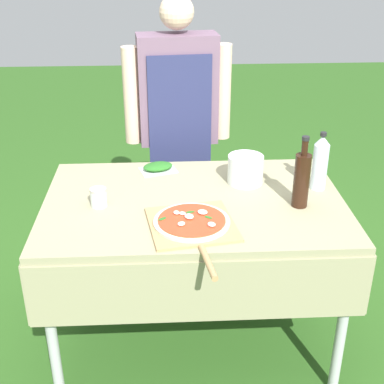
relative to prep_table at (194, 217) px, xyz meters
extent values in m
plane|color=#2D5B1E|center=(0.00, 0.00, -0.70)|extent=(12.00, 12.00, 0.00)
cube|color=gray|center=(0.00, 0.00, 0.07)|extent=(1.34, 0.88, 0.04)
cube|color=gray|center=(0.00, -0.44, -0.09)|extent=(1.34, 0.01, 0.28)
cube|color=gray|center=(0.00, 0.44, -0.09)|extent=(1.34, 0.01, 0.28)
cube|color=gray|center=(-0.67, 0.00, -0.09)|extent=(0.01, 0.88, 0.28)
cube|color=gray|center=(0.67, 0.00, -0.09)|extent=(0.01, 0.88, 0.28)
cylinder|color=#B7B7BC|center=(-0.61, -0.38, -0.32)|extent=(0.05, 0.05, 0.75)
cylinder|color=#B7B7BC|center=(0.61, -0.38, -0.32)|extent=(0.05, 0.05, 0.75)
cylinder|color=#B7B7BC|center=(-0.61, 0.38, -0.32)|extent=(0.05, 0.05, 0.75)
cylinder|color=#B7B7BC|center=(0.61, 0.38, -0.32)|extent=(0.05, 0.05, 0.75)
cylinder|color=#4C4C51|center=(0.03, 0.75, -0.30)|extent=(0.12, 0.12, 0.79)
cylinder|color=#4C4C51|center=(-0.13, 0.73, -0.30)|extent=(0.12, 0.12, 0.79)
cube|color=#6B5166|center=(-0.05, 0.74, 0.39)|extent=(0.44, 0.22, 0.59)
cube|color=navy|center=(-0.04, 0.64, 0.17)|extent=(0.34, 0.04, 0.86)
cylinder|color=beige|center=(0.20, 0.76, 0.36)|extent=(0.09, 0.09, 0.53)
cylinder|color=beige|center=(-0.30, 0.72, 0.36)|extent=(0.09, 0.09, 0.53)
sphere|color=beige|center=(-0.05, 0.74, 0.79)|extent=(0.18, 0.18, 0.18)
cube|color=tan|center=(-0.02, -0.23, 0.09)|extent=(0.39, 0.39, 0.01)
cylinder|color=tan|center=(0.02, -0.50, 0.09)|extent=(0.06, 0.22, 0.02)
cylinder|color=beige|center=(-0.02, -0.23, 0.11)|extent=(0.31, 0.31, 0.01)
cylinder|color=#D14223|center=(-0.02, -0.23, 0.11)|extent=(0.28, 0.28, 0.00)
ellipsoid|color=white|center=(0.03, -0.18, 0.12)|extent=(0.05, 0.05, 0.02)
ellipsoid|color=white|center=(-0.08, -0.18, 0.12)|extent=(0.03, 0.04, 0.01)
ellipsoid|color=white|center=(-0.06, -0.18, 0.12)|extent=(0.03, 0.03, 0.01)
ellipsoid|color=white|center=(-0.03, -0.22, 0.12)|extent=(0.05, 0.05, 0.02)
ellipsoid|color=white|center=(-0.07, -0.27, 0.12)|extent=(0.04, 0.04, 0.01)
ellipsoid|color=white|center=(0.05, -0.28, 0.12)|extent=(0.04, 0.05, 0.01)
ellipsoid|color=#286B23|center=(-0.03, -0.17, 0.12)|extent=(0.04, 0.02, 0.00)
ellipsoid|color=#286B23|center=(-0.14, -0.22, 0.12)|extent=(0.04, 0.04, 0.00)
ellipsoid|color=#286B23|center=(0.05, -0.22, 0.12)|extent=(0.04, 0.04, 0.00)
cylinder|color=black|center=(0.46, -0.08, 0.21)|extent=(0.07, 0.07, 0.24)
cylinder|color=black|center=(0.46, -0.08, 0.36)|extent=(0.03, 0.03, 0.07)
cylinder|color=#232326|center=(0.46, -0.08, 0.40)|extent=(0.03, 0.03, 0.02)
cylinder|color=silver|center=(0.58, 0.09, 0.20)|extent=(0.07, 0.07, 0.22)
cone|color=silver|center=(0.58, 0.09, 0.32)|extent=(0.07, 0.07, 0.04)
cylinder|color=#232326|center=(0.58, 0.09, 0.35)|extent=(0.03, 0.03, 0.02)
cube|color=silver|center=(-0.16, 0.33, 0.09)|extent=(0.20, 0.16, 0.01)
ellipsoid|color=#286B23|center=(-0.16, 0.33, 0.11)|extent=(0.17, 0.14, 0.04)
cylinder|color=silver|center=(0.25, 0.17, 0.15)|extent=(0.17, 0.17, 0.14)
cylinder|color=silver|center=(-0.42, -0.03, 0.12)|extent=(0.07, 0.07, 0.07)
cylinder|color=#D14223|center=(-0.42, -0.03, 0.11)|extent=(0.06, 0.06, 0.05)
cylinder|color=#B7B2A3|center=(-0.42, -0.03, 0.17)|extent=(0.07, 0.07, 0.01)
camera|label=1|loc=(-0.12, -2.12, 1.18)|focal=50.00mm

